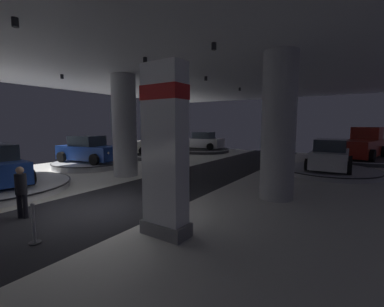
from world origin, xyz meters
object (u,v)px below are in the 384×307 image
object	(u,v)px
display_platform_far_left	(157,155)
display_car_far_right	(330,156)
display_car_far_left	(157,144)
display_platform_deep_right	(359,159)
display_platform_deep_left	(202,150)
display_platform_far_right	(329,171)
display_platform_mid_left	(90,164)
display_car_deep_left	(202,141)
pickup_truck_deep_right	(361,145)
visitor_walking_near	(21,189)
column_right	(279,127)
display_car_mid_left	(89,150)
column_left	(124,126)
brand_sign_pylon	(165,149)

from	to	relation	value
display_platform_far_left	display_car_far_right	xyz separation A→B (m)	(13.33, -0.45, 0.86)
display_car_far_left	display_platform_deep_right	xyz separation A→B (m)	(14.74, 6.18, -0.94)
display_platform_deep_left	display_platform_deep_right	world-z (taller)	display_platform_deep_left
display_platform_far_right	display_platform_mid_left	distance (m)	14.93
display_car_far_left	display_platform_deep_right	world-z (taller)	display_car_far_left
display_car_deep_left	pickup_truck_deep_right	xyz separation A→B (m)	(13.76, 0.62, 0.16)
display_car_far_right	display_platform_deep_left	bearing A→B (deg)	152.69
visitor_walking_near	column_right	bearing A→B (deg)	47.30
display_platform_deep_left	display_car_mid_left	distance (m)	12.52
display_car_far_left	pickup_truck_deep_right	world-z (taller)	pickup_truck_deep_right
column_right	display_car_mid_left	xyz separation A→B (m)	(-12.44, 0.63, -1.61)
display_car_deep_left	display_platform_far_right	bearing A→B (deg)	-27.26
display_platform_deep_left	display_car_far_right	bearing A→B (deg)	-27.31
column_left	visitor_walking_near	world-z (taller)	column_left
display_car_deep_left	visitor_walking_near	size ratio (longest dim) A/B	2.70
visitor_walking_near	display_platform_deep_left	bearing A→B (deg)	104.97
display_platform_far_right	display_platform_deep_right	world-z (taller)	display_platform_deep_right
brand_sign_pylon	display_car_mid_left	size ratio (longest dim) A/B	0.98
display_car_far_left	pickup_truck_deep_right	distance (m)	16.17
display_car_deep_left	pickup_truck_deep_right	world-z (taller)	pickup_truck_deep_right
display_car_far_left	display_platform_far_right	bearing A→B (deg)	-1.93
brand_sign_pylon	display_platform_deep_right	xyz separation A→B (m)	(4.12, 18.29, -2.06)
column_left	column_right	bearing A→B (deg)	0.17
display_car_far_right	visitor_walking_near	bearing A→B (deg)	-118.52
display_car_far_left	pickup_truck_deep_right	bearing A→B (deg)	23.66
column_left	display_car_far_left	world-z (taller)	column_left
display_platform_mid_left	pickup_truck_deep_right	xyz separation A→B (m)	(15.13, 13.03, 1.04)
display_platform_far_right	display_car_far_right	distance (m)	0.89
display_car_deep_left	column_right	bearing A→B (deg)	-49.72
column_left	display_car_mid_left	bearing A→B (deg)	171.13
brand_sign_pylon	display_platform_far_left	xyz separation A→B (m)	(-10.63, 12.09, -2.04)
display_platform_far_left	column_right	bearing A→B (deg)	-30.53
display_platform_mid_left	visitor_walking_near	size ratio (longest dim) A/B	2.92
column_left	display_car_deep_left	distance (m)	13.46
brand_sign_pylon	display_platform_mid_left	size ratio (longest dim) A/B	0.93
display_car_far_left	display_platform_mid_left	size ratio (longest dim) A/B	0.96
display_platform_far_left	brand_sign_pylon	bearing A→B (deg)	-48.66
display_platform_deep_right	visitor_walking_near	xyz separation A→B (m)	(-8.53, -19.73, 0.73)
display_car_deep_left	visitor_walking_near	distance (m)	20.10
display_platform_far_right	visitor_walking_near	size ratio (longest dim) A/B	3.31
display_car_far_right	visitor_walking_near	xyz separation A→B (m)	(-7.10, -13.07, -0.15)
display_car_mid_left	pickup_truck_deep_right	size ratio (longest dim) A/B	0.78
display_platform_mid_left	pickup_truck_deep_right	bearing A→B (deg)	40.74
column_right	display_car_far_left	world-z (taller)	column_right
display_car_far_right	display_platform_deep_left	distance (m)	13.86
display_car_mid_left	column_left	bearing A→B (deg)	-8.87
brand_sign_pylon	display_platform_mid_left	distance (m)	12.44
display_car_far_left	display_platform_far_right	world-z (taller)	display_car_far_left
pickup_truck_deep_right	display_car_far_right	bearing A→B (deg)	-102.14
display_platform_far_right	visitor_walking_near	world-z (taller)	visitor_walking_near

